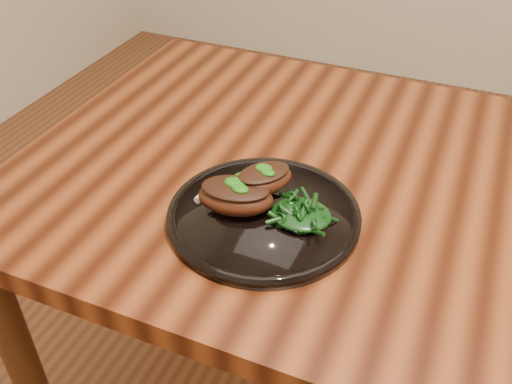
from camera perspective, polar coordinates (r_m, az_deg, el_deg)
desk at (r=1.01m, az=21.78°, el=-5.50°), size 1.60×0.80×0.75m
plate at (r=0.86m, az=0.80°, el=-2.35°), size 0.29×0.29×0.02m
lamb_chop_front at (r=0.85m, az=-2.10°, el=-0.35°), size 0.13×0.09×0.05m
lamb_chop_back at (r=0.86m, az=0.76°, el=1.35°), size 0.10×0.11×0.04m
herb_smear at (r=0.91m, az=0.18°, el=1.01°), size 0.09×0.06×0.01m
greens_heap at (r=0.84m, az=4.58°, el=-1.94°), size 0.09×0.08×0.03m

